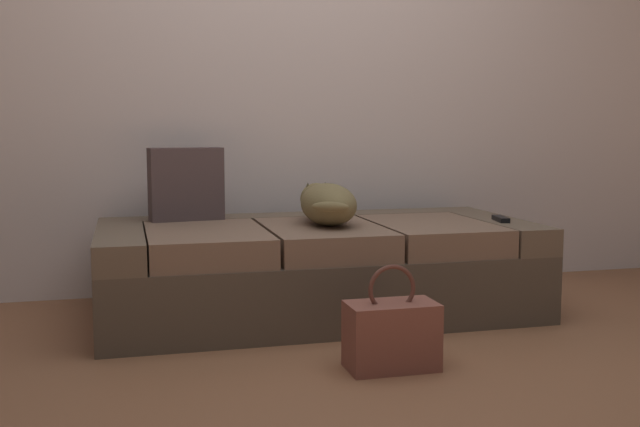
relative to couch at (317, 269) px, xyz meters
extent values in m
plane|color=#986041|center=(0.00, -1.08, -0.21)|extent=(10.00, 10.00, 0.00)
cube|color=white|center=(0.00, 0.63, 1.19)|extent=(6.40, 0.10, 2.80)
cube|color=brown|center=(0.00, 0.00, -0.06)|extent=(1.95, 0.94, 0.30)
cube|color=brown|center=(-0.87, 0.00, 0.15)|extent=(0.20, 0.94, 0.12)
cube|color=brown|center=(0.87, 0.00, 0.15)|extent=(0.20, 0.94, 0.12)
cube|color=brown|center=(0.00, 0.37, 0.15)|extent=(1.55, 0.20, 0.12)
cube|color=#836552|center=(-0.52, -0.10, 0.15)|extent=(0.50, 0.72, 0.12)
cube|color=#836552|center=(0.00, -0.10, 0.15)|extent=(0.50, 0.72, 0.12)
cube|color=#836552|center=(0.52, -0.10, 0.15)|extent=(0.50, 0.72, 0.12)
ellipsoid|color=olive|center=(0.03, -0.08, 0.31)|extent=(0.24, 0.42, 0.19)
sphere|color=olive|center=(0.03, 0.11, 0.31)|extent=(0.15, 0.15, 0.15)
ellipsoid|color=#4C422A|center=(0.02, 0.18, 0.30)|extent=(0.06, 0.09, 0.05)
cone|color=#4C422A|center=(-0.02, 0.11, 0.37)|extent=(0.04, 0.04, 0.04)
cone|color=#4C422A|center=(0.07, 0.11, 0.37)|extent=(0.04, 0.04, 0.04)
ellipsoid|color=olive|center=(-0.01, -0.27, 0.31)|extent=(0.16, 0.12, 0.04)
cube|color=black|center=(0.84, -0.15, 0.22)|extent=(0.07, 0.16, 0.02)
cube|color=#534143|center=(-0.57, 0.27, 0.38)|extent=(0.35, 0.16, 0.34)
cube|color=#8F5044|center=(0.06, -0.84, -0.09)|extent=(0.32, 0.18, 0.24)
torus|color=brown|center=(0.06, -0.84, 0.08)|extent=(0.18, 0.02, 0.18)
camera|label=1|loc=(-0.84, -3.30, 0.66)|focal=42.27mm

